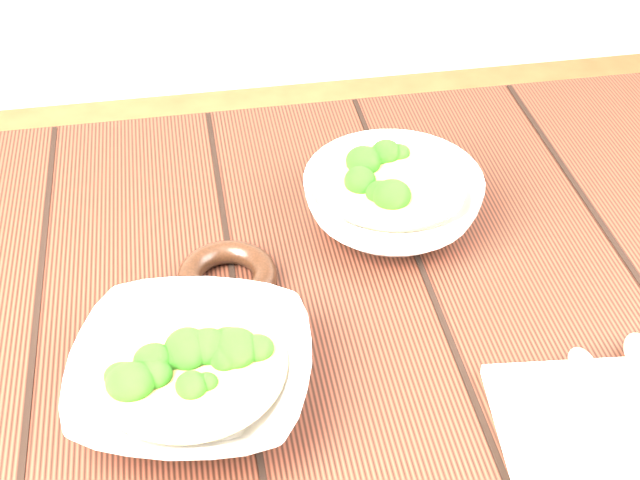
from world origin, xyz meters
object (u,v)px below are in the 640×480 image
table (264,396)px  soup_bowl_back (392,199)px  trivet (227,277)px  napkin (618,434)px  soup_bowl_front (192,375)px

table → soup_bowl_back: size_ratio=5.70×
trivet → napkin: trivet is taller
soup_bowl_back → napkin: bearing=-69.5°
trivet → soup_bowl_back: bearing=21.0°
soup_bowl_front → napkin: (0.36, -0.11, -0.02)m
soup_bowl_front → soup_bowl_back: soup_bowl_back is taller
trivet → soup_bowl_front: bearing=-107.2°
table → soup_bowl_back: bearing=37.4°
soup_bowl_back → trivet: 0.21m
soup_bowl_front → napkin: 0.38m
table → trivet: bearing=116.2°
soup_bowl_front → napkin: soup_bowl_front is taller
soup_bowl_front → trivet: size_ratio=2.47×
table → soup_bowl_back: 0.26m
soup_bowl_back → trivet: (-0.19, -0.07, -0.02)m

